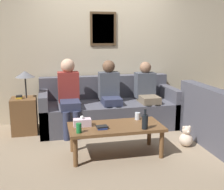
{
  "coord_description": "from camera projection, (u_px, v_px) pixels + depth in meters",
  "views": [
    {
      "loc": [
        -0.99,
        -4.13,
        1.6
      ],
      "look_at": [
        -0.08,
        -0.08,
        0.7
      ],
      "focal_mm": 45.0,
      "sensor_mm": 36.0,
      "label": 1
    }
  ],
  "objects": [
    {
      "name": "soda_can",
      "position": [
        79.0,
        128.0,
        3.45
      ],
      "size": [
        0.07,
        0.07,
        0.12
      ],
      "color": "#197A38",
      "rests_on": "coffee_table"
    },
    {
      "name": "side_table_with_lamp",
      "position": [
        24.0,
        112.0,
        4.59
      ],
      "size": [
        0.4,
        0.4,
        1.03
      ],
      "color": "brown",
      "rests_on": "ground_plane"
    },
    {
      "name": "person_middle",
      "position": [
        110.0,
        92.0,
        4.76
      ],
      "size": [
        0.34,
        0.57,
        1.17
      ],
      "color": "#2D334C",
      "rests_on": "ground_plane"
    },
    {
      "name": "wine_bottle",
      "position": [
        145.0,
        121.0,
        3.58
      ],
      "size": [
        0.08,
        0.08,
        0.26
      ],
      "color": "black",
      "rests_on": "coffee_table"
    },
    {
      "name": "couch_main",
      "position": [
        109.0,
        109.0,
        4.96
      ],
      "size": [
        2.35,
        0.94,
        0.86
      ],
      "color": "#4C4C56",
      "rests_on": "ground_plane"
    },
    {
      "name": "coffee_table",
      "position": [
        116.0,
        129.0,
        3.75
      ],
      "size": [
        1.25,
        0.59,
        0.41
      ],
      "color": "brown",
      "rests_on": "ground_plane"
    },
    {
      "name": "wall_back",
      "position": [
        103.0,
        51.0,
        5.22
      ],
      "size": [
        9.0,
        0.08,
        2.6
      ],
      "color": "beige",
      "rests_on": "ground_plane"
    },
    {
      "name": "person_left",
      "position": [
        69.0,
        93.0,
        4.55
      ],
      "size": [
        0.34,
        0.63,
        1.21
      ],
      "color": "#2D334C",
      "rests_on": "ground_plane"
    },
    {
      "name": "book_stack",
      "position": [
        102.0,
        127.0,
        3.6
      ],
      "size": [
        0.15,
        0.11,
        0.04
      ],
      "color": "navy",
      "rests_on": "coffee_table"
    },
    {
      "name": "drinking_glass",
      "position": [
        138.0,
        116.0,
        3.99
      ],
      "size": [
        0.08,
        0.08,
        0.1
      ],
      "color": "silver",
      "rests_on": "coffee_table"
    },
    {
      "name": "ground_plane",
      "position": [
        116.0,
        136.0,
        4.49
      ],
      "size": [
        16.0,
        16.0,
        0.0
      ],
      "primitive_type": "plane",
      "color": "gray"
    },
    {
      "name": "tissue_box",
      "position": [
        82.0,
        122.0,
        3.7
      ],
      "size": [
        0.23,
        0.12,
        0.15
      ],
      "color": "silver",
      "rests_on": "coffee_table"
    },
    {
      "name": "teddy_bear",
      "position": [
        186.0,
        137.0,
        4.08
      ],
      "size": [
        0.2,
        0.2,
        0.31
      ],
      "color": "beige",
      "rests_on": "ground_plane"
    },
    {
      "name": "person_right",
      "position": [
        147.0,
        92.0,
        4.88
      ],
      "size": [
        0.34,
        0.59,
        1.13
      ],
      "color": "#756651",
      "rests_on": "ground_plane"
    }
  ]
}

